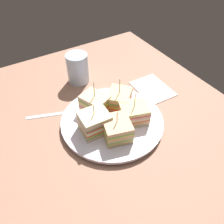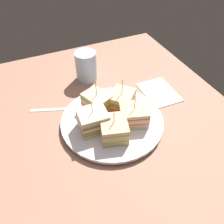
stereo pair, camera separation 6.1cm
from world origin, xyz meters
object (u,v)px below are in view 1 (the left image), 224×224
Objects in this scene: sandwich_wedge_2 at (119,100)px; sandwich_wedge_3 at (95,104)px; plate at (112,121)px; napkin at (153,88)px; sandwich_wedge_1 at (134,113)px; spoon at (61,112)px; drinking_glass at (78,70)px; sandwich_wedge_0 at (117,129)px; chip_pile at (108,118)px; sandwich_wedge_4 at (95,122)px.

sandwich_wedge_3 is at bearing -57.92° from sandwich_wedge_2.
napkin is at bearing -72.01° from plate.
sandwich_wedge_1 is 0.95× the size of sandwich_wedge_2.
plate is 2.07× the size of spoon.
plate is 2.93× the size of sandwich_wedge_2.
sandwich_wedge_2 is 0.71× the size of spoon.
spoon is 17.84cm from drinking_glass.
sandwich_wedge_0 is 0.89× the size of drinking_glass.
sandwich_wedge_3 is 5.83cm from chip_pile.
sandwich_wedge_2 reaches higher than sandwich_wedge_1.
chip_pile is 24.17cm from drinking_glass.
sandwich_wedge_1 reaches higher than drinking_glass.
sandwich_wedge_3 reaches higher than plate.
sandwich_wedge_4 is (-4.75, 10.89, 0.35)cm from sandwich_wedge_2.
sandwich_wedge_0 is 20.14cm from spoon.
sandwich_wedge_2 is at bearing -6.94° from spoon.
sandwich_wedge_2 is (3.76, -4.84, 3.34)cm from plate.
drinking_glass is (12.53, -12.03, 4.07)cm from spoon.
sandwich_wedge_4 is 5.42cm from chip_pile.
sandwich_wedge_3 reaches higher than sandwich_wedge_1.
spoon is at bearing 113.99° from sandwich_wedge_4.
sandwich_wedge_2 is (9.53, -6.88, 0.04)cm from sandwich_wedge_0.
plate is 3.22× the size of sandwich_wedge_4.
sandwich_wedge_0 is at bearing -20.66° from sandwich_wedge_3.
sandwich_wedge_2 is 7.27cm from chip_pile.
sandwich_wedge_3 is 18.92cm from drinking_glass.
sandwich_wedge_1 is at bearing -22.95° from spoon.
sandwich_wedge_0 reaches higher than napkin.
sandwich_wedge_2 is (7.02, 0.35, 0.05)cm from sandwich_wedge_1.
sandwich_wedge_2 is at bearing 52.98° from sandwich_wedge_3.
sandwich_wedge_4 is 28.05cm from napkin.
plate is 6.96cm from sandwich_wedge_0.
sandwich_wedge_4 is at bearing 106.07° from napkin.
sandwich_wedge_0 is at bearing 118.85° from napkin.
sandwich_wedge_3 reaches higher than spoon.
spoon is at bearing -69.73° from sandwich_wedge_2.
spoon reaches higher than napkin.
chip_pile is (-3.44, 6.12, -1.87)cm from sandwich_wedge_2.
napkin is at bearing 18.44° from sandwich_wedge_4.
drinking_glass reaches higher than napkin.
sandwich_wedge_0 is 11.44cm from sandwich_wedge_3.
sandwich_wedge_1 is 0.67× the size of spoon.
sandwich_wedge_0 is 0.65× the size of spoon.
sandwich_wedge_2 is 11.89cm from sandwich_wedge_4.
napkin is (1.01, -22.90, -4.30)cm from sandwich_wedge_3.
chip_pile is at bearing 76.25° from plate.
sandwich_wedge_2 is at bearing -69.33° from sandwich_wedge_1.
chip_pile is (1.30, -4.77, -2.22)cm from sandwich_wedge_4.
sandwich_wedge_0 is 0.88× the size of sandwich_wedge_3.
plate is 21.63cm from napkin.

